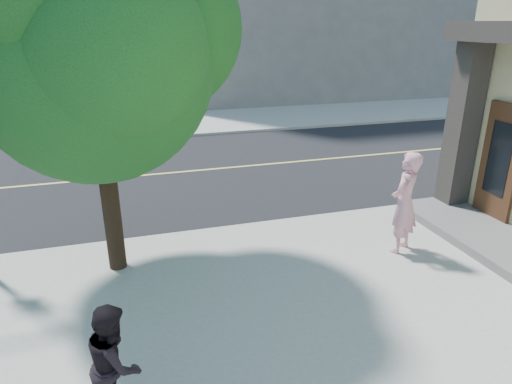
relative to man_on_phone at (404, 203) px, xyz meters
name	(u,v)px	position (x,y,z in m)	size (l,w,h in m)	color
ground	(24,257)	(-7.23, 2.08, -1.13)	(140.00, 140.00, 0.00)	black
road_ew	(51,184)	(-7.23, 6.58, -1.13)	(140.00, 9.00, 0.01)	black
sidewalk_ne	(286,87)	(6.27, 23.58, -1.07)	(29.00, 25.00, 0.12)	#A5A399
man_on_phone	(404,203)	(0.00, 0.00, 0.00)	(0.74, 0.49, 2.03)	pink
pedestrian	(115,363)	(-5.40, -2.62, -0.27)	(0.73, 0.57, 1.49)	black
street_tree	(97,33)	(-5.30, 0.93, 3.10)	(4.80, 4.37, 6.38)	black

